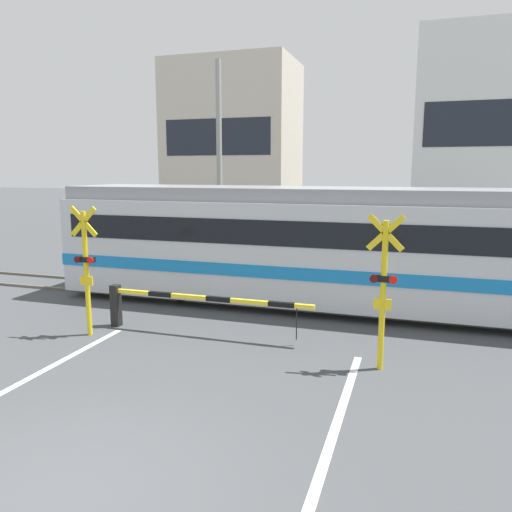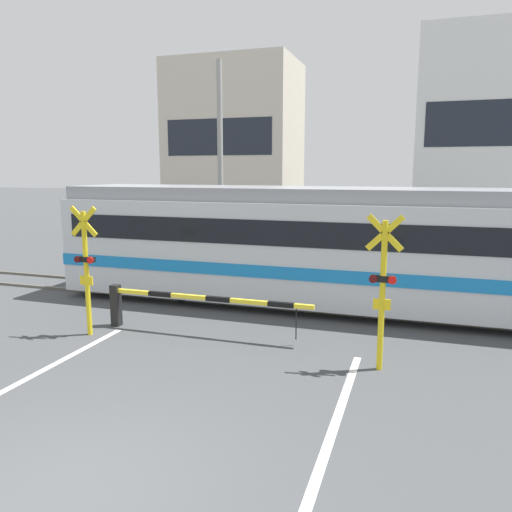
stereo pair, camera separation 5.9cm
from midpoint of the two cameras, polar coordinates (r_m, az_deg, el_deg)
ground_plane at (r=6.75m, az=-21.31°, el=-24.10°), size 160.00×160.00×0.00m
rail_track_near at (r=13.52m, az=1.40°, el=-5.86°), size 50.00×0.10×0.08m
rail_track_far at (r=14.85m, az=3.01°, el=-4.43°), size 50.00×0.10×0.08m
road_stripe_right at (r=6.24m, az=6.12°, el=-26.56°), size 0.14×9.39×0.01m
commuter_train at (r=13.35m, az=15.00°, el=1.02°), size 18.07×2.84×3.23m
crossing_barrier_near at (r=11.63m, az=-9.55°, el=-5.15°), size 4.91×0.20×1.00m
crossing_barrier_far at (r=16.85m, az=10.34°, el=-0.51°), size 4.91×0.20×1.00m
crossing_signal_left at (r=11.68m, az=-18.71°, el=-1.00°), size 0.68×0.15×2.92m
crossing_signal_right at (r=9.41m, az=14.45°, el=-3.33°), size 0.68×0.15×2.92m
pedestrian at (r=21.06m, az=4.25°, el=2.42°), size 0.38×0.22×1.71m
building_left_of_street at (r=30.86m, az=-2.37°, el=12.23°), size 7.39×5.27×9.97m
building_right_of_street at (r=29.02m, az=23.40°, el=12.25°), size 5.52×5.27×10.63m
utility_pole_streetside at (r=20.44m, az=-4.02°, el=10.58°), size 0.22×0.22×7.94m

